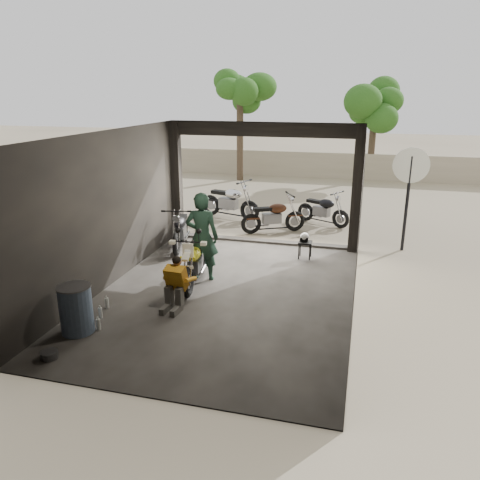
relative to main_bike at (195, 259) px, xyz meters
The scene contains 16 objects.
ground 1.03m from the main_bike, 23.49° to the right, with size 80.00×80.00×0.00m, color #7A6D56.
garage 1.08m from the main_bike, 14.51° to the left, with size 7.00×7.13×3.20m.
boundary_wall 13.68m from the main_bike, 86.70° to the left, with size 18.00×0.30×1.20m, color gray.
tree_left 12.82m from the main_bike, 100.31° to the left, with size 2.20×2.20×5.60m.
tree_right 14.43m from the main_bike, 75.28° to the left, with size 2.20×2.20×5.00m.
main_bike is the anchor object (origin of this frame).
left_bike 2.53m from the main_bike, 118.56° to the left, with size 0.69×1.67×1.13m, color black, non-canonical shape.
outside_bike_a 5.46m from the main_bike, 98.16° to the left, with size 0.78×1.89×1.28m, color black, non-canonical shape.
outside_bike_b 4.28m from the main_bike, 78.13° to the left, with size 0.69×1.67×1.13m, color #3F1E0F, non-canonical shape.
outside_bike_c 5.85m from the main_bike, 68.05° to the left, with size 0.65×1.59×1.07m, color black, non-canonical shape.
rider 0.51m from the main_bike, 77.69° to the left, with size 0.71×0.46×1.94m, color #172F23.
mechanic 1.27m from the main_bike, 87.65° to the right, with size 0.50×0.68×0.99m, color orange, non-canonical shape.
stool 3.00m from the main_bike, 46.72° to the left, with size 0.32×0.32×0.44m.
helmet 3.02m from the main_bike, 47.78° to the left, with size 0.22×0.23×0.21m, color white.
oil_drum 2.77m from the main_bike, 115.94° to the right, with size 0.55×0.55×0.85m, color #40536C.
sign_post 5.75m from the main_bike, 38.18° to the left, with size 0.88×0.08×2.64m.
Camera 1 is at (2.48, -8.34, 3.94)m, focal length 35.00 mm.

